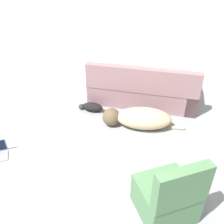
{
  "coord_description": "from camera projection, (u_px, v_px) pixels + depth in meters",
  "views": [
    {
      "loc": [
        0.97,
        -1.53,
        2.56
      ],
      "look_at": [
        0.21,
        1.61,
        0.5
      ],
      "focal_mm": 40.0,
      "sensor_mm": 36.0,
      "label": 1
    }
  ],
  "objects": [
    {
      "name": "dog",
      "position": [
        138.0,
        118.0,
        4.27
      ],
      "size": [
        1.43,
        0.58,
        0.35
      ],
      "rotation": [
        0.0,
        0.0,
        3.26
      ],
      "color": "tan",
      "rests_on": "ground_plane"
    },
    {
      "name": "ground_plane",
      "position": [
        61.0,
        220.0,
        2.83
      ],
      "size": [
        20.0,
        20.0,
        0.0
      ],
      "primitive_type": "plane",
      "color": "gray"
    },
    {
      "name": "couch",
      "position": [
        143.0,
        90.0,
        4.96
      ],
      "size": [
        2.08,
        0.91,
        0.85
      ],
      "rotation": [
        0.0,
        0.0,
        3.14
      ],
      "color": "gray",
      "rests_on": "ground_plane"
    },
    {
      "name": "side_chair",
      "position": [
        168.0,
        196.0,
        2.75
      ],
      "size": [
        0.82,
        0.82,
        0.88
      ],
      "rotation": [
        0.0,
        0.0,
        3.71
      ],
      "color": "#4C754C",
      "rests_on": "ground_plane"
    },
    {
      "name": "wall_back",
      "position": [
        125.0,
        24.0,
        5.06
      ],
      "size": [
        7.26,
        0.06,
        2.69
      ],
      "color": "silver",
      "rests_on": "ground_plane"
    },
    {
      "name": "cat",
      "position": [
        92.0,
        107.0,
        4.75
      ],
      "size": [
        0.58,
        0.21,
        0.17
      ],
      "rotation": [
        0.0,
        0.0,
        3.1
      ],
      "color": "black",
      "rests_on": "ground_plane"
    }
  ]
}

